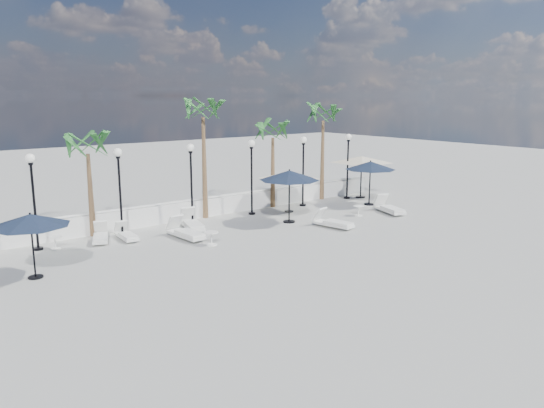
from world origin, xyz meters
TOP-DOWN VIEW (x-y plane):
  - ground at (0.00, 0.00)m, footprint 100.00×100.00m
  - balustrade at (0.00, 7.50)m, footprint 26.00×0.30m
  - lamppost_1 at (-7.00, 6.50)m, footprint 0.36×0.36m
  - lamppost_2 at (-3.50, 6.50)m, footprint 0.36×0.36m
  - lamppost_3 at (0.00, 6.50)m, footprint 0.36×0.36m
  - lamppost_4 at (3.50, 6.50)m, footprint 0.36×0.36m
  - lamppost_5 at (7.00, 6.50)m, footprint 0.36×0.36m
  - lamppost_6 at (10.50, 6.50)m, footprint 0.36×0.36m
  - palm_1 at (-4.50, 7.30)m, footprint 2.60×2.60m
  - palm_2 at (1.20, 7.30)m, footprint 2.60×2.60m
  - palm_3 at (5.50, 7.30)m, footprint 2.60×2.60m
  - palm_4 at (9.20, 7.30)m, footprint 2.60×2.60m
  - lounger_0 at (-4.58, 6.22)m, footprint 1.21×1.89m
  - lounger_2 at (-0.50, 5.68)m, footprint 1.23×2.26m
  - lounger_3 at (-3.60, 5.82)m, footprint 0.67×1.74m
  - lounger_4 at (-1.52, 4.43)m, footprint 0.88×2.21m
  - lounger_5 at (4.84, 1.90)m, footprint 1.02×2.10m
  - lounger_6 at (9.33, 2.32)m, footprint 1.33×2.25m
  - side_table_0 at (-6.42, 6.20)m, footprint 0.51×0.51m
  - side_table_1 at (-1.21, 2.82)m, footprint 0.58×0.58m
  - side_table_2 at (7.58, 2.86)m, footprint 0.54×0.54m
  - parasol_navy_left at (-7.98, 3.07)m, footprint 2.56×2.56m
  - parasol_navy_mid at (3.89, 3.96)m, footprint 2.90×2.90m
  - parasol_navy_right at (10.14, 4.42)m, footprint 2.81×2.81m
  - parasol_cream_sq_a at (5.39, 5.77)m, footprint 4.63×4.63m
  - parasol_cream_sq_b at (11.36, 6.20)m, footprint 5.35×5.35m

SIDE VIEW (x-z plane):
  - ground at x=0.00m, z-range 0.00..0.00m
  - lounger_3 at x=-3.60m, z-range -0.11..0.53m
  - lounger_0 at x=-4.58m, z-range -0.11..0.56m
  - lounger_5 at x=4.84m, z-range -0.12..0.63m
  - lounger_6 at x=9.33m, z-range -0.13..0.67m
  - lounger_2 at x=-0.50m, z-range -0.13..0.67m
  - lounger_4 at x=-1.52m, z-range -0.13..0.68m
  - side_table_0 at x=-6.42m, z-range 0.05..0.55m
  - side_table_2 at x=7.58m, z-range 0.05..0.58m
  - side_table_1 at x=-1.21m, z-range 0.06..0.62m
  - balustrade at x=0.00m, z-range -0.04..0.97m
  - parasol_navy_left at x=-7.98m, z-range 0.86..3.12m
  - parasol_cream_sq_a at x=5.39m, z-range 0.97..3.24m
  - parasol_navy_right at x=10.14m, z-range 0.95..3.47m
  - parasol_navy_mid at x=3.89m, z-range 0.98..3.59m
  - parasol_cream_sq_b at x=11.36m, z-range 1.14..3.82m
  - lamppost_1 at x=-7.00m, z-range 0.57..4.41m
  - lamppost_2 at x=-3.50m, z-range 0.57..4.41m
  - lamppost_3 at x=0.00m, z-range 0.57..4.41m
  - lamppost_4 at x=3.50m, z-range 0.57..4.41m
  - lamppost_5 at x=7.00m, z-range 0.57..4.41m
  - lamppost_6 at x=10.50m, z-range 0.57..4.41m
  - palm_1 at x=-4.50m, z-range 1.40..6.10m
  - palm_3 at x=5.50m, z-range 1.50..6.40m
  - palm_4 at x=9.20m, z-range 1.88..7.58m
  - palm_2 at x=1.20m, z-range 2.07..8.17m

